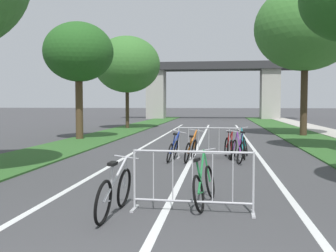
{
  "coord_description": "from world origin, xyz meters",
  "views": [
    {
      "loc": [
        0.91,
        -2.68,
        1.84
      ],
      "look_at": [
        -0.72,
        9.76,
        1.12
      ],
      "focal_mm": 42.09,
      "sensor_mm": 36.0,
      "label": 1
    }
  ],
  "objects_px": {
    "crowd_barrier_second": "(209,144)",
    "bicycle_teal_3": "(244,147)",
    "tree_left_maple_mid": "(127,65)",
    "tree_right_pine_far": "(305,28)",
    "bicycle_purple_1": "(237,150)",
    "bicycle_blue_5": "(173,149)",
    "bicycle_green_0": "(204,185)",
    "bicycle_red_4": "(229,147)",
    "bicycle_silver_2": "(115,193)",
    "bicycle_orange_6": "(191,150)",
    "tree_left_oak_near": "(79,53)",
    "crowd_barrier_nearest": "(192,182)"
  },
  "relations": [
    {
      "from": "tree_left_maple_mid",
      "to": "bicycle_blue_5",
      "type": "relative_size",
      "value": 3.97
    },
    {
      "from": "tree_right_pine_far",
      "to": "crowd_barrier_nearest",
      "type": "distance_m",
      "value": 17.92
    },
    {
      "from": "tree_left_maple_mid",
      "to": "bicycle_orange_6",
      "type": "relative_size",
      "value": 3.88
    },
    {
      "from": "tree_right_pine_far",
      "to": "bicycle_green_0",
      "type": "height_order",
      "value": "tree_right_pine_far"
    },
    {
      "from": "tree_right_pine_far",
      "to": "bicycle_silver_2",
      "type": "height_order",
      "value": "tree_right_pine_far"
    },
    {
      "from": "crowd_barrier_nearest",
      "to": "bicycle_orange_6",
      "type": "height_order",
      "value": "crowd_barrier_nearest"
    },
    {
      "from": "tree_right_pine_far",
      "to": "bicycle_orange_6",
      "type": "distance_m",
      "value": 13.04
    },
    {
      "from": "bicycle_orange_6",
      "to": "bicycle_teal_3",
      "type": "bearing_deg",
      "value": 36.62
    },
    {
      "from": "bicycle_red_4",
      "to": "bicycle_orange_6",
      "type": "xyz_separation_m",
      "value": [
        -1.21,
        -0.89,
        -0.0
      ]
    },
    {
      "from": "tree_right_pine_far",
      "to": "bicycle_purple_1",
      "type": "bearing_deg",
      "value": -111.62
    },
    {
      "from": "bicycle_purple_1",
      "to": "bicycle_blue_5",
      "type": "distance_m",
      "value": 2.03
    },
    {
      "from": "bicycle_orange_6",
      "to": "crowd_barrier_second",
      "type": "bearing_deg",
      "value": 50.08
    },
    {
      "from": "bicycle_green_0",
      "to": "bicycle_purple_1",
      "type": "height_order",
      "value": "same"
    },
    {
      "from": "crowd_barrier_second",
      "to": "tree_left_oak_near",
      "type": "bearing_deg",
      "value": 137.46
    },
    {
      "from": "tree_left_maple_mid",
      "to": "bicycle_teal_3",
      "type": "distance_m",
      "value": 16.89
    },
    {
      "from": "bicycle_green_0",
      "to": "bicycle_orange_6",
      "type": "bearing_deg",
      "value": 105.52
    },
    {
      "from": "tree_left_oak_near",
      "to": "bicycle_red_4",
      "type": "height_order",
      "value": "tree_left_oak_near"
    },
    {
      "from": "bicycle_green_0",
      "to": "bicycle_red_4",
      "type": "distance_m",
      "value": 6.33
    },
    {
      "from": "tree_left_oak_near",
      "to": "bicycle_blue_5",
      "type": "height_order",
      "value": "tree_left_oak_near"
    },
    {
      "from": "tree_left_maple_mid",
      "to": "bicycle_green_0",
      "type": "height_order",
      "value": "tree_left_maple_mid"
    },
    {
      "from": "bicycle_blue_5",
      "to": "tree_left_oak_near",
      "type": "bearing_deg",
      "value": 133.59
    },
    {
      "from": "bicycle_teal_3",
      "to": "bicycle_red_4",
      "type": "xyz_separation_m",
      "value": [
        -0.51,
        -0.08,
        -0.01
      ]
    },
    {
      "from": "tree_left_oak_near",
      "to": "bicycle_green_0",
      "type": "distance_m",
      "value": 14.42
    },
    {
      "from": "tree_left_maple_mid",
      "to": "crowd_barrier_second",
      "type": "bearing_deg",
      "value": -67.14
    },
    {
      "from": "bicycle_green_0",
      "to": "bicycle_silver_2",
      "type": "relative_size",
      "value": 0.98
    },
    {
      "from": "bicycle_green_0",
      "to": "bicycle_orange_6",
      "type": "relative_size",
      "value": 1.0
    },
    {
      "from": "tree_left_oak_near",
      "to": "tree_right_pine_far",
      "type": "bearing_deg",
      "value": 17.42
    },
    {
      "from": "bicycle_green_0",
      "to": "bicycle_blue_5",
      "type": "xyz_separation_m",
      "value": [
        -1.21,
        5.42,
        -0.01
      ]
    },
    {
      "from": "bicycle_blue_5",
      "to": "bicycle_orange_6",
      "type": "bearing_deg",
      "value": 2.22
    },
    {
      "from": "bicycle_teal_3",
      "to": "bicycle_orange_6",
      "type": "relative_size",
      "value": 1.01
    },
    {
      "from": "bicycle_silver_2",
      "to": "bicycle_orange_6",
      "type": "height_order",
      "value": "bicycle_orange_6"
    },
    {
      "from": "tree_right_pine_far",
      "to": "bicycle_silver_2",
      "type": "bearing_deg",
      "value": -110.94
    },
    {
      "from": "tree_right_pine_far",
      "to": "bicycle_teal_3",
      "type": "height_order",
      "value": "tree_right_pine_far"
    },
    {
      "from": "bicycle_purple_1",
      "to": "bicycle_teal_3",
      "type": "distance_m",
      "value": 1.05
    },
    {
      "from": "bicycle_red_4",
      "to": "tree_left_oak_near",
      "type": "bearing_deg",
      "value": -45.75
    },
    {
      "from": "bicycle_silver_2",
      "to": "bicycle_teal_3",
      "type": "distance_m",
      "value": 7.69
    },
    {
      "from": "tree_left_maple_mid",
      "to": "bicycle_purple_1",
      "type": "relative_size",
      "value": 3.98
    },
    {
      "from": "bicycle_silver_2",
      "to": "bicycle_teal_3",
      "type": "height_order",
      "value": "bicycle_teal_3"
    },
    {
      "from": "bicycle_blue_5",
      "to": "bicycle_orange_6",
      "type": "distance_m",
      "value": 0.57
    },
    {
      "from": "bicycle_teal_3",
      "to": "tree_right_pine_far",
      "type": "bearing_deg",
      "value": 75.97
    },
    {
      "from": "bicycle_purple_1",
      "to": "bicycle_teal_3",
      "type": "bearing_deg",
      "value": 65.14
    },
    {
      "from": "bicycle_blue_5",
      "to": "bicycle_orange_6",
      "type": "height_order",
      "value": "bicycle_orange_6"
    },
    {
      "from": "crowd_barrier_nearest",
      "to": "bicycle_blue_5",
      "type": "bearing_deg",
      "value": 99.85
    },
    {
      "from": "tree_right_pine_far",
      "to": "tree_left_maple_mid",
      "type": "bearing_deg",
      "value": 155.56
    },
    {
      "from": "tree_left_maple_mid",
      "to": "crowd_barrier_second",
      "type": "relative_size",
      "value": 3.18
    },
    {
      "from": "crowd_barrier_second",
      "to": "bicycle_orange_6",
      "type": "height_order",
      "value": "crowd_barrier_second"
    },
    {
      "from": "crowd_barrier_nearest",
      "to": "tree_left_oak_near",
      "type": "bearing_deg",
      "value": 117.68
    },
    {
      "from": "crowd_barrier_second",
      "to": "bicycle_teal_3",
      "type": "relative_size",
      "value": 1.2
    },
    {
      "from": "bicycle_red_4",
      "to": "bicycle_orange_6",
      "type": "distance_m",
      "value": 1.51
    },
    {
      "from": "crowd_barrier_nearest",
      "to": "bicycle_orange_6",
      "type": "distance_m",
      "value": 5.94
    }
  ]
}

